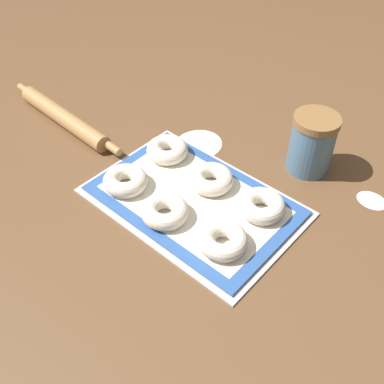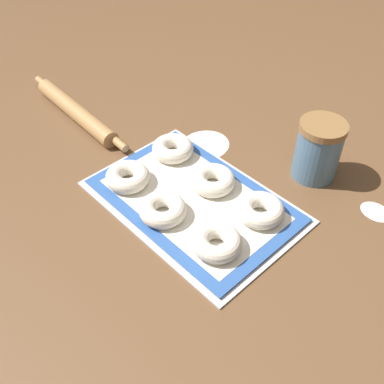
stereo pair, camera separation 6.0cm
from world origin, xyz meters
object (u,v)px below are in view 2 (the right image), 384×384
Objects in this scene: flour_canister at (318,150)px; rolling_pin at (77,111)px; bagel_back_right at (260,210)px; bagel_front_center at (163,209)px; bagel_front_right at (217,242)px; bagel_back_center at (212,179)px; bagel_back_left at (173,149)px; baking_tray at (192,200)px; bagel_front_left at (128,177)px.

rolling_pin is (-0.56, -0.27, -0.05)m from flour_canister.
bagel_back_right is 0.70× the size of flour_canister.
bagel_front_center is 0.70× the size of flour_canister.
bagel_back_center is (-0.13, 0.12, 0.00)m from bagel_front_right.
flour_canister is at bearing 69.45° from bagel_front_center.
rolling_pin is (-0.30, -0.07, -0.01)m from bagel_back_left.
bagel_back_right is 0.58m from rolling_pin.
flour_canister is at bearing 64.72° from baking_tray.
bagel_front_left is at bearing -178.14° from bagel_front_right.
bagel_front_left is 0.26m from bagel_front_right.
bagel_back_left reaches higher than baking_tray.
flour_canister is at bearing 58.95° from bagel_back_center.
flour_canister reaches higher than bagel_back_center.
bagel_back_left is at bearing 175.61° from bagel_back_center.
bagel_front_right is (0.26, 0.01, 0.00)m from bagel_front_left.
bagel_back_center is at bearing -177.42° from bagel_back_right.
bagel_back_left and bagel_back_center have the same top height.
bagel_front_center is 1.00× the size of bagel_front_right.
bagel_front_center is at bearing -9.85° from rolling_pin.
rolling_pin is (-0.31, 0.07, -0.01)m from bagel_front_left.
bagel_front_left is 0.42m from flour_canister.
bagel_back_center is 0.70× the size of flour_canister.
bagel_front_right is at bearing -25.61° from bagel_back_left.
bagel_front_left is 1.00× the size of bagel_front_center.
bagel_front_left and bagel_back_right have the same top height.
bagel_back_center is 0.22× the size of rolling_pin.
flour_canister is (-0.01, 0.32, 0.04)m from bagel_front_right.
bagel_back_left is at bearing 132.47° from bagel_front_center.
bagel_front_right is 0.30m from bagel_back_left.
bagel_front_right is 0.12m from bagel_back_right.
bagel_front_right is 0.70× the size of flour_canister.
flour_canister is (0.12, 0.26, 0.07)m from baking_tray.
bagel_back_right is 0.22× the size of rolling_pin.
bagel_front_left is at bearing 175.86° from bagel_front_center.
bagel_front_center is 0.14m from bagel_front_right.
bagel_front_left is at bearing -87.20° from bagel_back_left.
bagel_front_right is 1.00× the size of bagel_back_left.
rolling_pin is at bearing -154.68° from flour_canister.
bagel_back_left and bagel_back_right have the same top height.
bagel_back_center reaches higher than baking_tray.
bagel_front_right is (0.13, -0.06, 0.02)m from baking_tray.
bagel_front_left is 0.18m from bagel_back_center.
bagel_front_center is 0.37m from flour_canister.
bagel_front_right is (0.14, 0.02, 0.00)m from bagel_front_center.
baking_tray is 0.15m from bagel_front_right.
baking_tray is 4.54× the size of bagel_front_center.
bagel_back_right is at bearing 2.58° from bagel_back_center.
bagel_front_right is at bearing 1.86° from bagel_front_left.
bagel_back_left is 0.14m from bagel_back_center.
bagel_front_center is at bearing -92.73° from baking_tray.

